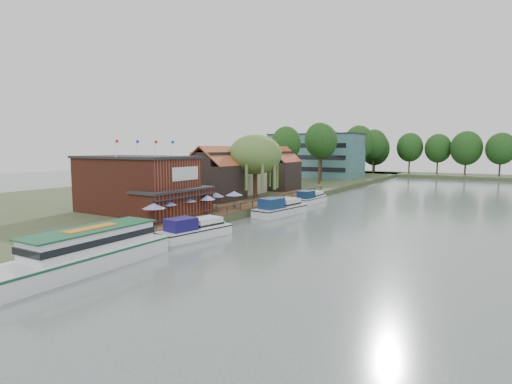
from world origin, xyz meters
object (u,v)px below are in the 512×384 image
Objects in this scene: hotel_block at (316,155)px; cottage_a at (214,173)px; cottage_c at (278,168)px; cruiser_2 at (310,196)px; pub at (147,185)px; cottage_b at (235,170)px; umbrella_4 at (216,202)px; swan at (147,244)px; umbrella_2 at (188,207)px; umbrella_5 at (234,200)px; cruiser_0 at (195,227)px; umbrella_1 at (168,211)px; umbrella_3 at (207,205)px; cruiser_1 at (280,206)px; tour_boat at (84,249)px; willow at (255,167)px; umbrella_0 at (154,214)px.

hotel_block is 56.47m from cottage_a.
cruiser_2 is at bearing -35.69° from cottage_c.
pub is at bearing -86.19° from cottage_a.
cruiser_2 is (14.40, 1.53, -4.13)m from cottage_b.
umbrella_4 is 5.40× the size of swan.
pub is at bearing -174.70° from umbrella_2.
hotel_block is 10.69× the size of umbrella_4.
cottage_b is 9.85m from cottage_c.
umbrella_5 is (11.26, -16.39, -2.96)m from cottage_b.
cruiser_0 is (4.79, -4.45, -1.15)m from umbrella_2.
umbrella_3 is (0.61, 6.03, 0.00)m from umbrella_1.
cottage_c reaches higher than cruiser_1.
cottage_c is (4.00, 9.00, 0.00)m from cottage_b.
umbrella_4 is (-0.15, 8.96, 0.00)m from umbrella_1.
cottage_b is at bearing 124.49° from umbrella_5.
tour_boat is (-0.12, -12.75, 0.44)m from cruiser_0.
umbrella_4 is at bearing -120.86° from cruiser_1.
umbrella_1 is at bearing -69.66° from cottage_b.
cottage_c reaches higher than cruiser_2.
cottage_b is 20.10m from umbrella_5.
cruiser_0 is (11.06, -3.87, -3.51)m from pub.
pub is at bearing -124.07° from cruiser_1.
cruiser_0 is at bearing -73.06° from umbrella_5.
willow reaches higher than cruiser_2.
hotel_block reaches higher than cottage_c.
willow is at bearing 101.72° from swan.
umbrella_0 is at bearing -94.80° from cruiser_2.
cottage_a is at bearing 128.95° from umbrella_4.
cottage_b reaches higher than umbrella_3.
pub reaches higher than cruiser_0.
cottage_a is at bearing 110.96° from umbrella_0.
pub reaches higher than cruiser_2.
umbrella_1 and umbrella_5 have the same top height.
hotel_block is 66.58m from umbrella_4.
cottage_b is 21.82× the size of swan.
cottage_a is at bearing -131.99° from willow.
hotel_block is 72.01m from umbrella_2.
umbrella_1 is at bearing -24.11° from pub.
tour_boat is at bearing -81.70° from umbrella_5.
umbrella_3 is 5.42m from umbrella_5.
umbrella_3 is (0.65, 2.62, 0.00)m from umbrella_2.
umbrella_0 is (6.83, -5.44, -2.36)m from pub.
umbrella_5 is at bearing -55.51° from cottage_b.
umbrella_3 is at bearing 24.81° from pub.
pub is 8.13× the size of umbrella_0.
cottage_c reaches higher than umbrella_2.
swan is at bearing -43.24° from pub.
umbrella_0 is at bearing -70.41° from cottage_b.
cottage_c is 3.58× the size of umbrella_2.
hotel_block is 2.44× the size of willow.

